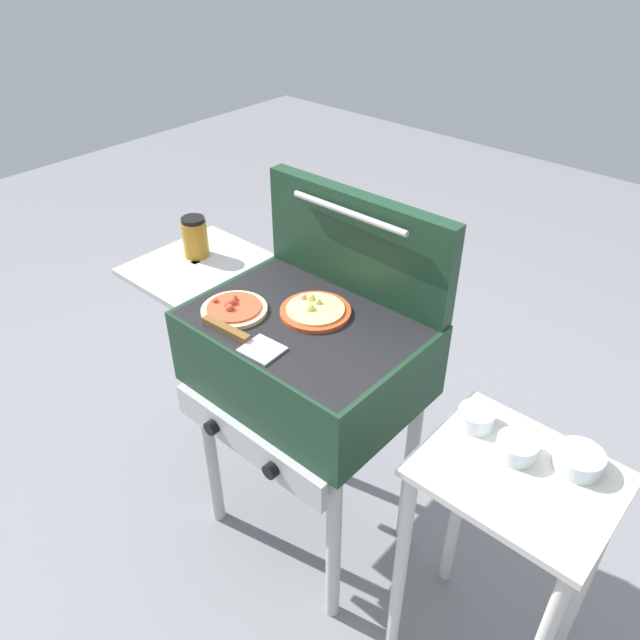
# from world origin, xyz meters

# --- Properties ---
(ground_plane) EXTENTS (8.00, 8.00, 0.00)m
(ground_plane) POSITION_xyz_m (0.00, 0.00, 0.00)
(ground_plane) COLOR gray
(grill) EXTENTS (0.96, 0.53, 0.90)m
(grill) POSITION_xyz_m (-0.01, -0.00, 0.76)
(grill) COLOR #193823
(grill) RESTS_ON ground_plane
(grill_lid_open) EXTENTS (0.63, 0.08, 0.30)m
(grill_lid_open) POSITION_xyz_m (0.00, 0.21, 1.05)
(grill_lid_open) COLOR #193823
(grill_lid_open) RESTS_ON grill
(pizza_cheese) EXTENTS (0.20, 0.20, 0.04)m
(pizza_cheese) POSITION_xyz_m (-0.00, 0.04, 0.91)
(pizza_cheese) COLOR #C64723
(pizza_cheese) RESTS_ON grill
(pizza_pepperoni) EXTENTS (0.19, 0.19, 0.04)m
(pizza_pepperoni) POSITION_xyz_m (-0.18, -0.11, 0.91)
(pizza_pepperoni) COLOR beige
(pizza_pepperoni) RESTS_ON grill
(sauce_jar) EXTENTS (0.08, 0.08, 0.13)m
(sauce_jar) POSITION_xyz_m (-0.51, 0.03, 0.97)
(sauce_jar) COLOR #B77A1E
(sauce_jar) RESTS_ON grill
(spatula) EXTENTS (0.26, 0.10, 0.02)m
(spatula) POSITION_xyz_m (-0.06, -0.18, 0.91)
(spatula) COLOR #B7BABF
(spatula) RESTS_ON grill
(prep_table) EXTENTS (0.44, 0.36, 0.78)m
(prep_table) POSITION_xyz_m (0.66, 0.00, 0.55)
(prep_table) COLOR beige
(prep_table) RESTS_ON ground_plane
(topping_bowl_near) EXTENTS (0.09, 0.09, 0.04)m
(topping_bowl_near) POSITION_xyz_m (0.50, 0.07, 0.80)
(topping_bowl_near) COLOR silver
(topping_bowl_near) RESTS_ON prep_table
(topping_bowl_far) EXTENTS (0.11, 0.11, 0.04)m
(topping_bowl_far) POSITION_xyz_m (0.75, 0.10, 0.80)
(topping_bowl_far) COLOR silver
(topping_bowl_far) RESTS_ON prep_table
(topping_bowl_middle) EXTENTS (0.10, 0.10, 0.04)m
(topping_bowl_middle) POSITION_xyz_m (0.63, 0.04, 0.80)
(topping_bowl_middle) COLOR silver
(topping_bowl_middle) RESTS_ON prep_table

